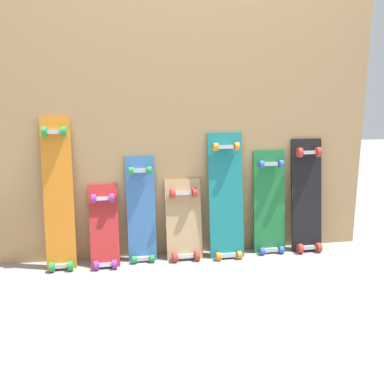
{
  "coord_description": "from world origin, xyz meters",
  "views": [
    {
      "loc": [
        -0.5,
        -2.75,
        1.09
      ],
      "look_at": [
        0.0,
        -0.07,
        0.45
      ],
      "focal_mm": 41.61,
      "sensor_mm": 36.0,
      "label": 1
    }
  ],
  "objects_px": {
    "skateboard_red": "(104,231)",
    "skateboard_blue": "(141,215)",
    "skateboard_natural": "(184,224)",
    "skateboard_teal": "(226,201)",
    "skateboard_green": "(269,207)",
    "skateboard_orange": "(58,199)",
    "skateboard_black": "(307,200)"
  },
  "relations": [
    {
      "from": "skateboard_natural",
      "to": "skateboard_black",
      "type": "bearing_deg",
      "value": 0.3
    },
    {
      "from": "skateboard_red",
      "to": "skateboard_natural",
      "type": "height_order",
      "value": "skateboard_natural"
    },
    {
      "from": "skateboard_orange",
      "to": "skateboard_black",
      "type": "distance_m",
      "value": 1.62
    },
    {
      "from": "skateboard_orange",
      "to": "skateboard_blue",
      "type": "relative_size",
      "value": 1.33
    },
    {
      "from": "skateboard_orange",
      "to": "skateboard_blue",
      "type": "height_order",
      "value": "skateboard_orange"
    },
    {
      "from": "skateboard_blue",
      "to": "skateboard_black",
      "type": "height_order",
      "value": "skateboard_black"
    },
    {
      "from": "skateboard_red",
      "to": "skateboard_orange",
      "type": "bearing_deg",
      "value": 175.79
    },
    {
      "from": "skateboard_teal",
      "to": "skateboard_green",
      "type": "height_order",
      "value": "skateboard_teal"
    },
    {
      "from": "skateboard_red",
      "to": "skateboard_natural",
      "type": "relative_size",
      "value": 0.98
    },
    {
      "from": "skateboard_orange",
      "to": "skateboard_natural",
      "type": "bearing_deg",
      "value": 0.34
    },
    {
      "from": "skateboard_orange",
      "to": "skateboard_natural",
      "type": "distance_m",
      "value": 0.8
    },
    {
      "from": "skateboard_red",
      "to": "skateboard_green",
      "type": "distance_m",
      "value": 1.1
    },
    {
      "from": "skateboard_red",
      "to": "skateboard_teal",
      "type": "height_order",
      "value": "skateboard_teal"
    },
    {
      "from": "skateboard_red",
      "to": "skateboard_black",
      "type": "height_order",
      "value": "skateboard_black"
    },
    {
      "from": "skateboard_orange",
      "to": "skateboard_green",
      "type": "relative_size",
      "value": 1.31
    },
    {
      "from": "skateboard_natural",
      "to": "skateboard_black",
      "type": "height_order",
      "value": "skateboard_black"
    },
    {
      "from": "skateboard_orange",
      "to": "skateboard_black",
      "type": "relative_size",
      "value": 1.2
    },
    {
      "from": "skateboard_teal",
      "to": "skateboard_green",
      "type": "distance_m",
      "value": 0.31
    },
    {
      "from": "skateboard_teal",
      "to": "skateboard_orange",
      "type": "bearing_deg",
      "value": 179.95
    },
    {
      "from": "skateboard_orange",
      "to": "skateboard_teal",
      "type": "height_order",
      "value": "skateboard_orange"
    },
    {
      "from": "skateboard_blue",
      "to": "skateboard_natural",
      "type": "relative_size",
      "value": 1.28
    },
    {
      "from": "skateboard_orange",
      "to": "skateboard_green",
      "type": "xyz_separation_m",
      "value": [
        1.36,
        0.02,
        -0.12
      ]
    },
    {
      "from": "skateboard_natural",
      "to": "skateboard_green",
      "type": "xyz_separation_m",
      "value": [
        0.59,
        0.02,
        0.08
      ]
    },
    {
      "from": "skateboard_orange",
      "to": "skateboard_teal",
      "type": "distance_m",
      "value": 1.05
    },
    {
      "from": "skateboard_orange",
      "to": "skateboard_blue",
      "type": "bearing_deg",
      "value": 2.57
    },
    {
      "from": "skateboard_red",
      "to": "skateboard_blue",
      "type": "xyz_separation_m",
      "value": [
        0.24,
        0.04,
        0.09
      ]
    },
    {
      "from": "skateboard_orange",
      "to": "skateboard_blue",
      "type": "distance_m",
      "value": 0.52
    },
    {
      "from": "skateboard_natural",
      "to": "skateboard_teal",
      "type": "distance_m",
      "value": 0.31
    },
    {
      "from": "skateboard_red",
      "to": "skateboard_natural",
      "type": "bearing_deg",
      "value": 2.7
    },
    {
      "from": "skateboard_blue",
      "to": "skateboard_black",
      "type": "relative_size",
      "value": 0.9
    },
    {
      "from": "skateboard_natural",
      "to": "skateboard_teal",
      "type": "bearing_deg",
      "value": -1.13
    },
    {
      "from": "skateboard_red",
      "to": "skateboard_teal",
      "type": "bearing_deg",
      "value": 1.35
    }
  ]
}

